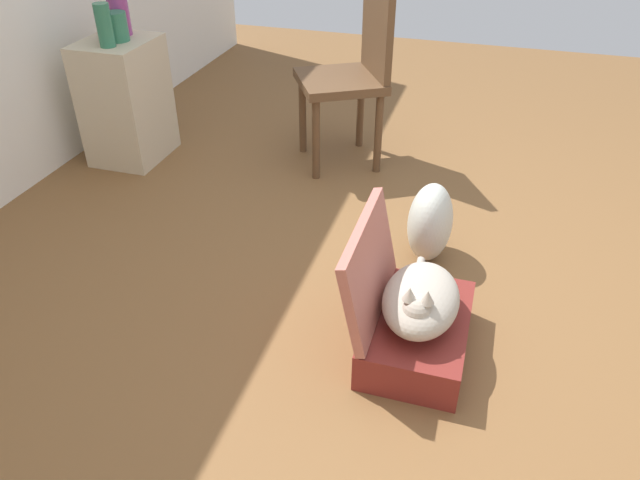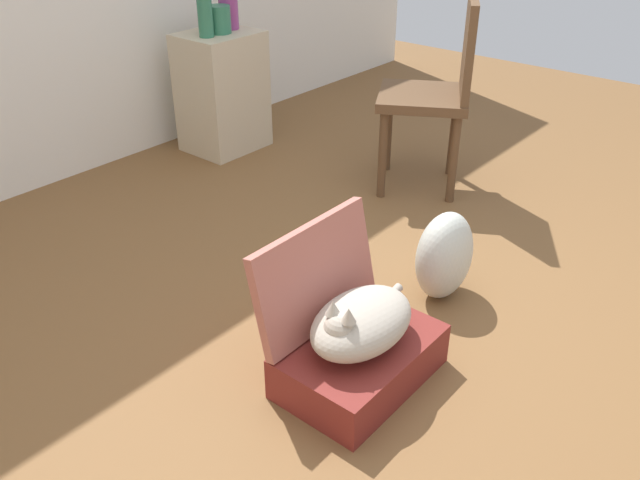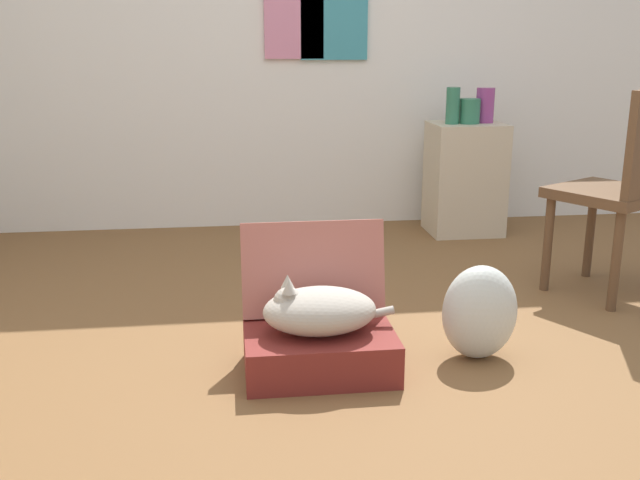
% 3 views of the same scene
% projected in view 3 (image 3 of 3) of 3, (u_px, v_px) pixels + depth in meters
% --- Properties ---
extents(ground_plane, '(7.68, 7.68, 0.00)m').
position_uv_depth(ground_plane, '(406.00, 358.00, 2.82)').
color(ground_plane, brown).
rests_on(ground_plane, ground).
extents(wall_back, '(6.40, 0.15, 2.60)m').
position_uv_depth(wall_back, '(328.00, 24.00, 4.64)').
color(wall_back, silver).
rests_on(wall_back, ground).
extents(suitcase_base, '(0.55, 0.37, 0.16)m').
position_uv_depth(suitcase_base, '(320.00, 352.00, 2.69)').
color(suitcase_base, maroon).
rests_on(suitcase_base, ground).
extents(suitcase_lid, '(0.55, 0.11, 0.37)m').
position_uv_depth(suitcase_lid, '(313.00, 269.00, 2.80)').
color(suitcase_lid, '#B26356').
rests_on(suitcase_lid, suitcase_base).
extents(cat, '(0.50, 0.28, 0.22)m').
position_uv_depth(cat, '(318.00, 310.00, 2.64)').
color(cat, '#B2A899').
rests_on(cat, suitcase_base).
extents(plastic_bag_white, '(0.29, 0.20, 0.37)m').
position_uv_depth(plastic_bag_white, '(480.00, 312.00, 2.79)').
color(plastic_bag_white, silver).
rests_on(plastic_bag_white, ground).
extents(side_table, '(0.45, 0.38, 0.70)m').
position_uv_depth(side_table, '(465.00, 179.00, 4.60)').
color(side_table, beige).
rests_on(side_table, ground).
extents(vase_tall, '(0.08, 0.08, 0.22)m').
position_uv_depth(vase_tall, '(453.00, 106.00, 4.43)').
color(vase_tall, '#2D7051').
rests_on(vase_tall, side_table).
extents(vase_short, '(0.11, 0.11, 0.21)m').
position_uv_depth(vase_short, '(485.00, 105.00, 4.51)').
color(vase_short, '#8C387A').
rests_on(vase_short, side_table).
extents(vase_round, '(0.13, 0.13, 0.15)m').
position_uv_depth(vase_round, '(470.00, 111.00, 4.47)').
color(vase_round, '#2D7051').
rests_on(vase_round, side_table).
extents(chair, '(0.62, 0.62, 0.99)m').
position_uv_depth(chair, '(624.00, 185.00, 3.37)').
color(chair, brown).
rests_on(chair, ground).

